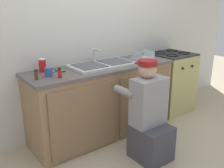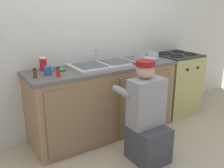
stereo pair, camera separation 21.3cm
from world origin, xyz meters
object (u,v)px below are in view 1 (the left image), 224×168
at_px(spice_bottle_pepper, 36,75).
at_px(plumber_person, 149,119).
at_px(coffee_mug, 49,72).
at_px(soda_cup_red, 42,65).
at_px(spice_bottle_red, 60,73).
at_px(cell_phone, 60,70).
at_px(dish_rack_tray, 143,57).
at_px(stove_range, 170,82).
at_px(sink_double_basin, 102,64).

bearing_deg(spice_bottle_pepper, plumber_person, -35.43).
height_order(coffee_mug, soda_cup_red, soda_cup_red).
distance_m(coffee_mug, spice_bottle_red, 0.14).
xyz_separation_m(spice_bottle_pepper, soda_cup_red, (0.17, 0.26, 0.02)).
height_order(plumber_person, cell_phone, plumber_person).
xyz_separation_m(soda_cup_red, dish_rack_tray, (1.37, -0.19, -0.05)).
bearing_deg(coffee_mug, stove_range, 1.05).
distance_m(spice_bottle_pepper, spice_bottle_red, 0.23).
xyz_separation_m(coffee_mug, dish_rack_tray, (1.39, 0.03, -0.02)).
relative_size(sink_double_basin, cell_phone, 5.71).
relative_size(spice_bottle_pepper, cell_phone, 0.75).
xyz_separation_m(sink_double_basin, coffee_mug, (-0.71, -0.04, 0.03)).
xyz_separation_m(stove_range, spice_bottle_pepper, (-2.17, -0.08, 0.50)).
relative_size(stove_range, cell_phone, 6.73).
height_order(stove_range, spice_bottle_red, spice_bottle_red).
xyz_separation_m(spice_bottle_pepper, coffee_mug, (0.15, 0.04, -0.00)).
height_order(stove_range, cell_phone, stove_range).
bearing_deg(soda_cup_red, coffee_mug, -94.82).
relative_size(stove_range, coffee_mug, 7.48).
distance_m(soda_cup_red, dish_rack_tray, 1.39).
bearing_deg(spice_bottle_pepper, soda_cup_red, 56.20).
bearing_deg(spice_bottle_pepper, spice_bottle_red, -19.27).
relative_size(stove_range, spice_bottle_red, 8.97).
bearing_deg(spice_bottle_red, soda_cup_red, 98.61).
relative_size(stove_range, soda_cup_red, 6.20).
distance_m(sink_double_basin, spice_bottle_red, 0.67).
height_order(spice_bottle_pepper, cell_phone, spice_bottle_pepper).
height_order(spice_bottle_pepper, soda_cup_red, soda_cup_red).
xyz_separation_m(plumber_person, soda_cup_red, (-0.78, 0.94, 0.53)).
height_order(spice_bottle_pepper, spice_bottle_red, same).
bearing_deg(plumber_person, coffee_mug, 138.06).
height_order(spice_bottle_pepper, coffee_mug, spice_bottle_pepper).
distance_m(coffee_mug, soda_cup_red, 0.22).
bearing_deg(plumber_person, spice_bottle_red, 140.63).
distance_m(plumber_person, spice_bottle_red, 1.08).
bearing_deg(dish_rack_tray, spice_bottle_pepper, -177.53).
relative_size(stove_range, plumber_person, 0.85).
relative_size(sink_double_basin, coffee_mug, 6.35).
xyz_separation_m(plumber_person, cell_phone, (-0.61, 0.85, 0.46)).
distance_m(plumber_person, cell_phone, 1.15).
xyz_separation_m(dish_rack_tray, spice_bottle_red, (-1.32, -0.14, 0.03)).
bearing_deg(spice_bottle_red, dish_rack_tray, 6.22).
xyz_separation_m(sink_double_basin, spice_bottle_red, (-0.65, -0.16, 0.03)).
relative_size(spice_bottle_pepper, coffee_mug, 0.83).
distance_m(spice_bottle_pepper, coffee_mug, 0.16).
xyz_separation_m(coffee_mug, soda_cup_red, (0.02, 0.21, 0.03)).
relative_size(sink_double_basin, soda_cup_red, 5.26).
xyz_separation_m(stove_range, coffee_mug, (-2.02, -0.04, 0.50)).
relative_size(soda_cup_red, dish_rack_tray, 0.54).
bearing_deg(coffee_mug, dish_rack_tray, 1.05).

